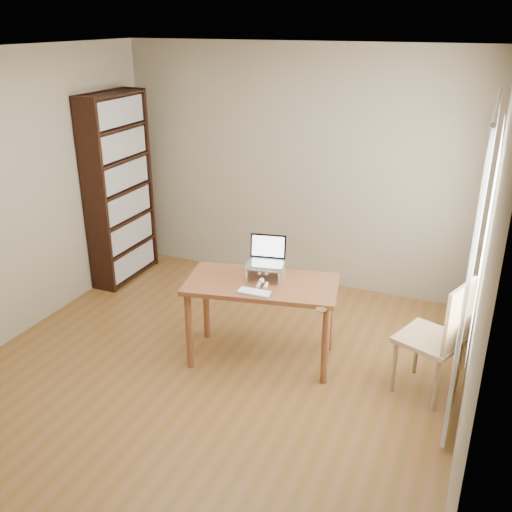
{
  "coord_description": "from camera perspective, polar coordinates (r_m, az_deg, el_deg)",
  "views": [
    {
      "loc": [
        1.95,
        -3.49,
        2.82
      ],
      "look_at": [
        0.26,
        0.51,
        0.99
      ],
      "focal_mm": 40.0,
      "sensor_mm": 36.0,
      "label": 1
    }
  ],
  "objects": [
    {
      "name": "room",
      "position": [
        4.27,
        -5.4,
        1.92
      ],
      "size": [
        4.04,
        4.54,
        2.64
      ],
      "color": "brown",
      "rests_on": "ground"
    },
    {
      "name": "coaster",
      "position": [
        4.4,
        6.52,
        -5.34
      ],
      "size": [
        0.09,
        0.09,
        0.01
      ],
      "primitive_type": "cylinder",
      "color": "#533D1C",
      "rests_on": "desk"
    },
    {
      "name": "keyboard",
      "position": [
        4.62,
        -0.17,
        -3.65
      ],
      "size": [
        0.29,
        0.13,
        0.02
      ],
      "rotation": [
        0.0,
        0.0,
        0.04
      ],
      "color": "silver",
      "rests_on": "desk"
    },
    {
      "name": "curtains",
      "position": [
        4.6,
        20.96,
        0.23
      ],
      "size": [
        0.03,
        1.9,
        2.25
      ],
      "color": "white",
      "rests_on": "ground"
    },
    {
      "name": "cat",
      "position": [
        4.88,
        1.19,
        -1.44
      ],
      "size": [
        0.24,
        0.48,
        0.15
      ],
      "rotation": [
        0.0,
        0.0,
        0.2
      ],
      "color": "#4D463D",
      "rests_on": "desk"
    },
    {
      "name": "laptop_stand",
      "position": [
        4.85,
        0.94,
        -1.36
      ],
      "size": [
        0.32,
        0.25,
        0.13
      ],
      "rotation": [
        0.0,
        0.0,
        0.2
      ],
      "color": "silver",
      "rests_on": "desk"
    },
    {
      "name": "laptop",
      "position": [
        4.85,
        1.19,
        0.01
      ],
      "size": [
        0.34,
        0.31,
        0.22
      ],
      "rotation": [
        0.0,
        0.0,
        0.2
      ],
      "color": "silver",
      "rests_on": "laptop_stand"
    },
    {
      "name": "chair",
      "position": [
        4.68,
        18.05,
        -7.37
      ],
      "size": [
        0.58,
        0.58,
        1.02
      ],
      "rotation": [
        0.0,
        0.0,
        -0.36
      ],
      "color": "#9F7A56",
      "rests_on": "ground"
    },
    {
      "name": "bookshelf",
      "position": [
        6.55,
        -13.52,
        6.5
      ],
      "size": [
        0.3,
        0.9,
        2.1
      ],
      "color": "black",
      "rests_on": "ground"
    },
    {
      "name": "desk",
      "position": [
        4.86,
        0.57,
        -3.79
      ],
      "size": [
        1.38,
        0.87,
        0.75
      ],
      "rotation": [
        0.0,
        0.0,
        0.2
      ],
      "color": "brown",
      "rests_on": "ground"
    }
  ]
}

